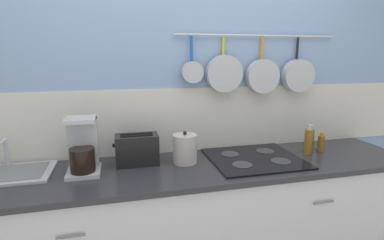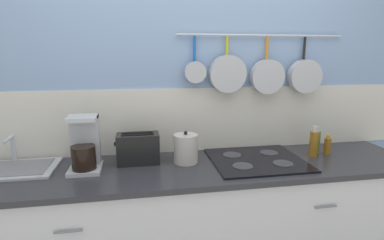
{
  "view_description": "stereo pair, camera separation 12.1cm",
  "coord_description": "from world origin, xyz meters",
  "px_view_note": "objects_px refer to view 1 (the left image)",
  "views": [
    {
      "loc": [
        -0.46,
        -1.73,
        1.6
      ],
      "look_at": [
        -0.03,
        0.0,
        1.21
      ],
      "focal_mm": 28.0,
      "sensor_mm": 36.0,
      "label": 1
    },
    {
      "loc": [
        -0.34,
        -1.76,
        1.6
      ],
      "look_at": [
        -0.03,
        0.0,
        1.21
      ],
      "focal_mm": 28.0,
      "sensor_mm": 36.0,
      "label": 2
    }
  ],
  "objects_px": {
    "coffee_maker": "(83,150)",
    "bottle_vinegar": "(308,141)",
    "kettle": "(185,149)",
    "toaster": "(137,150)",
    "bottle_dish_soap": "(311,139)",
    "bottle_sesame_oil": "(321,143)"
  },
  "relations": [
    {
      "from": "coffee_maker",
      "to": "bottle_vinegar",
      "type": "relative_size",
      "value": 1.57
    },
    {
      "from": "coffee_maker",
      "to": "kettle",
      "type": "distance_m",
      "value": 0.62
    },
    {
      "from": "toaster",
      "to": "kettle",
      "type": "bearing_deg",
      "value": -8.33
    },
    {
      "from": "toaster",
      "to": "bottle_vinegar",
      "type": "relative_size",
      "value": 1.33
    },
    {
      "from": "bottle_vinegar",
      "to": "bottle_dish_soap",
      "type": "relative_size",
      "value": 1.11
    },
    {
      "from": "kettle",
      "to": "bottle_vinegar",
      "type": "xyz_separation_m",
      "value": [
        0.89,
        -0.03,
        0.0
      ]
    },
    {
      "from": "bottle_dish_soap",
      "to": "kettle",
      "type": "bearing_deg",
      "value": -178.35
    },
    {
      "from": "kettle",
      "to": "bottle_vinegar",
      "type": "relative_size",
      "value": 0.99
    },
    {
      "from": "bottle_vinegar",
      "to": "bottle_sesame_oil",
      "type": "height_order",
      "value": "bottle_vinegar"
    },
    {
      "from": "toaster",
      "to": "bottle_sesame_oil",
      "type": "distance_m",
      "value": 1.31
    },
    {
      "from": "toaster",
      "to": "bottle_dish_soap",
      "type": "height_order",
      "value": "toaster"
    },
    {
      "from": "coffee_maker",
      "to": "bottle_sesame_oil",
      "type": "height_order",
      "value": "coffee_maker"
    },
    {
      "from": "kettle",
      "to": "bottle_sesame_oil",
      "type": "relative_size",
      "value": 1.49
    },
    {
      "from": "bottle_sesame_oil",
      "to": "kettle",
      "type": "bearing_deg",
      "value": 179.15
    },
    {
      "from": "toaster",
      "to": "bottle_vinegar",
      "type": "bearing_deg",
      "value": -3.76
    },
    {
      "from": "kettle",
      "to": "bottle_vinegar",
      "type": "bearing_deg",
      "value": -2.18
    },
    {
      "from": "kettle",
      "to": "bottle_sesame_oil",
      "type": "xyz_separation_m",
      "value": [
        1.01,
        -0.01,
        -0.03
      ]
    },
    {
      "from": "coffee_maker",
      "to": "toaster",
      "type": "height_order",
      "value": "coffee_maker"
    },
    {
      "from": "kettle",
      "to": "bottle_dish_soap",
      "type": "distance_m",
      "value": 0.95
    },
    {
      "from": "toaster",
      "to": "bottle_vinegar",
      "type": "height_order",
      "value": "bottle_vinegar"
    },
    {
      "from": "coffee_maker",
      "to": "kettle",
      "type": "xyz_separation_m",
      "value": [
        0.62,
        0.01,
        -0.04
      ]
    },
    {
      "from": "coffee_maker",
      "to": "bottle_sesame_oil",
      "type": "relative_size",
      "value": 2.35
    }
  ]
}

